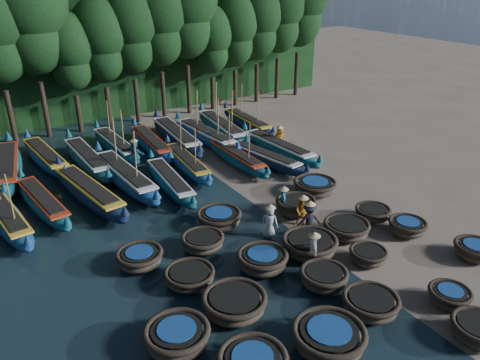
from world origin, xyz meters
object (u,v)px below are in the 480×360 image
coracle_9 (475,250)px  coracle_21 (203,242)px  coracle_22 (219,218)px  long_boat_6 (236,158)px  fisherman_3 (309,219)px  coracle_14 (407,226)px  long_boat_3 (125,176)px  coracle_11 (234,303)px  coracle_12 (324,278)px  long_boat_15 (205,136)px  fisherman_4 (313,249)px  coracle_18 (346,228)px  fisherman_0 (270,221)px  coracle_8 (449,296)px  coracle_13 (368,255)px  coracle_10 (177,337)px  coracle_7 (371,304)px  long_boat_1 (43,202)px  long_boat_4 (170,181)px  long_boat_7 (265,158)px  coracle_19 (373,213)px  long_boat_12 (116,145)px  fisherman_5 (135,152)px  coracle_6 (329,337)px  coracle_3 (479,330)px  long_boat_0 (6,217)px  coracle_15 (190,276)px  fisherman_6 (279,138)px  coracle_24 (315,186)px  long_boat_14 (176,136)px  long_boat_5 (187,163)px  long_boat_9 (8,167)px  long_boat_17 (247,122)px  fisherman_1 (283,199)px  fisherman_2 (302,210)px  coracle_23 (296,206)px  long_boat_13 (151,143)px  coracle_16 (262,260)px

coracle_9 → coracle_21: size_ratio=0.88×
coracle_22 → long_boat_6: long_boat_6 is taller
fisherman_3 → coracle_14: bearing=168.3°
coracle_22 → long_boat_3: long_boat_3 is taller
coracle_11 → coracle_14: coracle_11 is taller
coracle_9 → coracle_12: size_ratio=0.94×
long_boat_15 → fisherman_4: long_boat_15 is taller
coracle_18 → fisherman_0: size_ratio=1.40×
coracle_8 → coracle_13: (-0.57, 3.51, -0.00)m
coracle_10 → coracle_21: bearing=53.8°
coracle_11 → long_boat_15: 18.05m
coracle_10 → coracle_18: (9.65, 2.20, -0.06)m
coracle_7 → long_boat_1: bearing=120.1°
long_boat_4 → long_boat_7: long_boat_7 is taller
coracle_21 → long_boat_4: bearing=77.9°
coracle_19 → long_boat_6: (-2.02, 9.55, 0.12)m
long_boat_12 → fisherman_5: (0.30, -2.89, 0.36)m
fisherman_3 → fisherman_5: 12.96m
coracle_19 → coracle_6: bearing=-145.3°
coracle_3 → long_boat_12: (-4.58, 23.46, 0.12)m
coracle_7 → long_boat_15: size_ratio=0.28×
coracle_13 → long_boat_0: 16.94m
coracle_14 → coracle_7: bearing=-151.8°
coracle_14 → coracle_15: coracle_14 is taller
coracle_22 → fisherman_6: (8.59, 6.72, 0.43)m
coracle_19 → fisherman_5: bearing=120.0°
coracle_10 → coracle_11: size_ratio=0.94×
coracle_21 → long_boat_4: (1.39, 6.47, 0.07)m
coracle_10 → coracle_24: coracle_10 is taller
coracle_6 → coracle_15: size_ratio=1.29×
coracle_19 → long_boat_14: size_ratio=0.24×
long_boat_5 → fisherman_6: 6.87m
long_boat_5 → fisherman_6: long_boat_5 is taller
coracle_6 → coracle_14: size_ratio=1.44×
coracle_13 → long_boat_9: 21.21m
long_boat_15 → long_boat_17: 4.48m
fisherman_1 → fisherman_3: bearing=-160.6°
long_boat_14 → fisherman_2: fisherman_2 is taller
coracle_23 → coracle_13: bearing=-91.0°
coracle_12 → fisherman_4: fisherman_4 is taller
long_boat_13 → coracle_12: bearing=-86.8°
coracle_6 → coracle_23: bearing=58.2°
coracle_10 → long_boat_14: 19.55m
long_boat_13 → coracle_16: bearing=-91.9°
coracle_10 → fisherman_3: (8.15, 3.13, 0.43)m
coracle_16 → long_boat_9: long_boat_9 is taller
long_boat_7 → fisherman_6: bearing=25.2°
coracle_9 → coracle_14: 3.00m
coracle_18 → long_boat_14: (-1.36, 15.51, 0.18)m
long_boat_12 → long_boat_9: bearing=-178.0°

